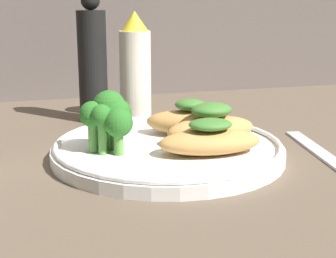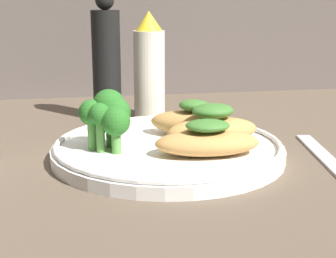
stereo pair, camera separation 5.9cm
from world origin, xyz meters
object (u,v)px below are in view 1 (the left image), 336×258
at_px(broccoli_bunch, 108,117).
at_px(sauce_bottle, 135,68).
at_px(plate, 168,149).
at_px(pepper_grinder, 93,63).

relative_size(broccoli_bunch, sauce_bottle, 0.42).
relative_size(plate, pepper_grinder, 1.42).
bearing_deg(sauce_bottle, plate, -92.04).
bearing_deg(sauce_bottle, pepper_grinder, 180.00).
bearing_deg(plate, pepper_grinder, 105.48).
bearing_deg(pepper_grinder, broccoli_bunch, -93.41).
height_order(plate, sauce_bottle, sauce_bottle).
height_order(broccoli_bunch, sauce_bottle, sauce_bottle).
bearing_deg(sauce_bottle, broccoli_bunch, -110.24).
distance_m(broccoli_bunch, pepper_grinder, 0.21).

